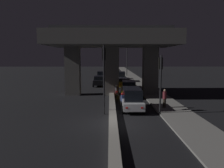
# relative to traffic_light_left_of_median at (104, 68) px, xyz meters

# --- Properties ---
(ground_plane) EXTENTS (200.00, 200.00, 0.00)m
(ground_plane) POSITION_rel_traffic_light_left_of_median_xyz_m (0.68, -2.74, -3.75)
(ground_plane) COLOR black
(median_divider) EXTENTS (0.56, 126.00, 0.36)m
(median_divider) POSITION_rel_traffic_light_left_of_median_xyz_m (0.68, 32.26, -3.57)
(median_divider) COLOR gray
(median_divider) RESTS_ON ground_plane
(sidewalk_right) EXTENTS (2.92, 126.00, 0.12)m
(sidewalk_right) POSITION_rel_traffic_light_left_of_median_xyz_m (5.92, 25.26, -3.69)
(sidewalk_right) COLOR gray
(sidewalk_right) RESTS_ON ground_plane
(elevated_overpass) EXTENTS (15.03, 9.08, 8.46)m
(elevated_overpass) POSITION_rel_traffic_light_left_of_median_xyz_m (0.68, 9.35, 2.41)
(elevated_overpass) COLOR #5B5956
(elevated_overpass) RESTS_ON ground_plane
(traffic_light_left_of_median) EXTENTS (0.30, 0.49, 5.53)m
(traffic_light_left_of_median) POSITION_rel_traffic_light_left_of_median_xyz_m (0.00, 0.00, 0.00)
(traffic_light_left_of_median) COLOR black
(traffic_light_left_of_median) RESTS_ON ground_plane
(traffic_light_right_of_median) EXTENTS (0.30, 0.49, 4.80)m
(traffic_light_right_of_median) POSITION_rel_traffic_light_left_of_median_xyz_m (4.56, 0.01, -0.48)
(traffic_light_right_of_median) COLOR black
(traffic_light_right_of_median) RESTS_ON ground_plane
(street_lamp) EXTENTS (2.33, 0.32, 7.56)m
(street_lamp) POSITION_rel_traffic_light_left_of_median_xyz_m (4.38, 37.00, 0.75)
(street_lamp) COLOR #2D2D30
(street_lamp) RESTS_ON ground_plane
(car_white_lead) EXTENTS (1.93, 4.29, 1.91)m
(car_white_lead) POSITION_rel_traffic_light_left_of_median_xyz_m (2.42, 1.45, -2.75)
(car_white_lead) COLOR silver
(car_white_lead) RESTS_ON ground_plane
(car_taxi_yellow_second) EXTENTS (1.97, 4.02, 1.90)m
(car_taxi_yellow_second) POSITION_rel_traffic_light_left_of_median_xyz_m (2.66, 7.80, -2.76)
(car_taxi_yellow_second) COLOR gold
(car_taxi_yellow_second) RESTS_ON ground_plane
(car_taxi_yellow_third) EXTENTS (2.11, 4.64, 1.49)m
(car_taxi_yellow_third) POSITION_rel_traffic_light_left_of_median_xyz_m (2.51, 15.95, -2.96)
(car_taxi_yellow_third) COLOR gold
(car_taxi_yellow_third) RESTS_ON ground_plane
(car_white_fourth) EXTENTS (2.11, 4.59, 1.94)m
(car_white_fourth) POSITION_rel_traffic_light_left_of_median_xyz_m (2.54, 23.80, -2.75)
(car_white_fourth) COLOR silver
(car_white_fourth) RESTS_ON ground_plane
(car_dark_blue_fifth) EXTENTS (2.13, 4.65, 1.57)m
(car_dark_blue_fifth) POSITION_rel_traffic_light_left_of_median_xyz_m (2.39, 29.28, -2.96)
(car_dark_blue_fifth) COLOR #141938
(car_dark_blue_fifth) RESTS_ON ground_plane
(car_black_lead_oncoming) EXTENTS (1.87, 4.45, 1.62)m
(car_black_lead_oncoming) POSITION_rel_traffic_light_left_of_median_xyz_m (-1.33, 17.99, -2.92)
(car_black_lead_oncoming) COLOR black
(car_black_lead_oncoming) RESTS_ON ground_plane
(car_silver_second_oncoming) EXTENTS (1.98, 4.34, 1.78)m
(car_silver_second_oncoming) POSITION_rel_traffic_light_left_of_median_xyz_m (-1.34, 27.99, -2.81)
(car_silver_second_oncoming) COLOR gray
(car_silver_second_oncoming) RESTS_ON ground_plane
(motorcycle_black_filtering_near) EXTENTS (0.34, 1.99, 1.47)m
(motorcycle_black_filtering_near) POSITION_rel_traffic_light_left_of_median_xyz_m (1.60, 1.85, -3.13)
(motorcycle_black_filtering_near) COLOR black
(motorcycle_black_filtering_near) RESTS_ON ground_plane
(motorcycle_red_filtering_mid) EXTENTS (0.32, 1.83, 1.39)m
(motorcycle_red_filtering_mid) POSITION_rel_traffic_light_left_of_median_xyz_m (1.29, 8.45, -3.16)
(motorcycle_red_filtering_mid) COLOR black
(motorcycle_red_filtering_mid) RESTS_ON ground_plane
(motorcycle_blue_filtering_far) EXTENTS (0.32, 1.91, 1.51)m
(motorcycle_blue_filtering_far) POSITION_rel_traffic_light_left_of_median_xyz_m (1.69, 17.26, -3.11)
(motorcycle_blue_filtering_far) COLOR black
(motorcycle_blue_filtering_far) RESTS_ON ground_plane
(pedestrian_on_sidewalk) EXTENTS (0.33, 0.33, 1.65)m
(pedestrian_on_sidewalk) POSITION_rel_traffic_light_left_of_median_xyz_m (5.38, 1.75, -2.80)
(pedestrian_on_sidewalk) COLOR #2D261E
(pedestrian_on_sidewalk) RESTS_ON sidewalk_right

